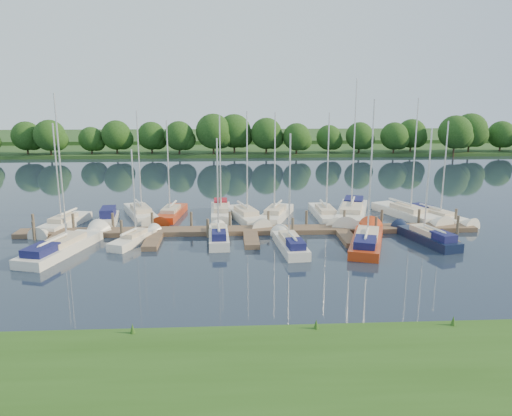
{
  "coord_description": "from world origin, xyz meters",
  "views": [
    {
      "loc": [
        -1.71,
        -34.07,
        11.86
      ],
      "look_at": [
        0.55,
        8.0,
        2.2
      ],
      "focal_mm": 35.0,
      "sensor_mm": 36.0,
      "label": 1
    }
  ],
  "objects_px": {
    "dock": "(250,232)",
    "sailboat_s_2": "(219,237)",
    "sailboat_n_0": "(63,225)",
    "sailboat_n_5": "(246,218)",
    "motorboat": "(108,220)"
  },
  "relations": [
    {
      "from": "motorboat",
      "to": "sailboat_s_2",
      "type": "bearing_deg",
      "value": 141.81
    },
    {
      "from": "dock",
      "to": "sailboat_s_2",
      "type": "distance_m",
      "value": 3.28
    },
    {
      "from": "sailboat_n_0",
      "to": "motorboat",
      "type": "relative_size",
      "value": 1.78
    },
    {
      "from": "sailboat_n_0",
      "to": "motorboat",
      "type": "distance_m",
      "value": 3.95
    },
    {
      "from": "sailboat_n_0",
      "to": "dock",
      "type": "bearing_deg",
      "value": -177.1
    },
    {
      "from": "dock",
      "to": "sailboat_s_2",
      "type": "relative_size",
      "value": 4.51
    },
    {
      "from": "motorboat",
      "to": "sailboat_s_2",
      "type": "height_order",
      "value": "sailboat_s_2"
    },
    {
      "from": "sailboat_n_0",
      "to": "motorboat",
      "type": "height_order",
      "value": "sailboat_n_0"
    },
    {
      "from": "motorboat",
      "to": "sailboat_s_2",
      "type": "distance_m",
      "value": 12.28
    },
    {
      "from": "motorboat",
      "to": "sailboat_n_5",
      "type": "bearing_deg",
      "value": 175.0
    },
    {
      "from": "motorboat",
      "to": "sailboat_n_5",
      "type": "height_order",
      "value": "sailboat_n_5"
    },
    {
      "from": "sailboat_n_0",
      "to": "sailboat_n_5",
      "type": "height_order",
      "value": "sailboat_n_5"
    },
    {
      "from": "sailboat_n_5",
      "to": "sailboat_s_2",
      "type": "xyz_separation_m",
      "value": [
        -2.52,
        -6.79,
        0.06
      ]
    },
    {
      "from": "sailboat_n_0",
      "to": "motorboat",
      "type": "bearing_deg",
      "value": -147.06
    },
    {
      "from": "sailboat_n_0",
      "to": "sailboat_s_2",
      "type": "bearing_deg",
      "value": 173.85
    }
  ]
}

